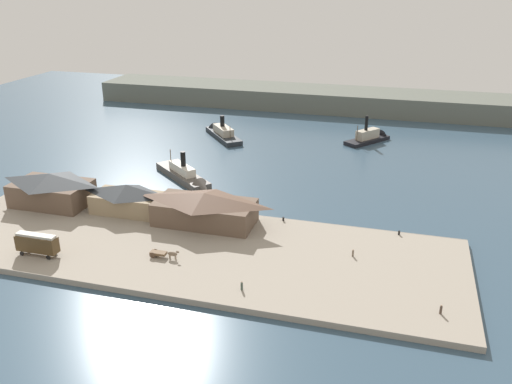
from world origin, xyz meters
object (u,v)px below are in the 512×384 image
Objects in this scene: mooring_post_west at (399,233)px; ferry_approaching_west at (221,132)px; ferry_shed_east_terminal at (127,198)px; pedestrian_by_tram at (441,310)px; ferry_approaching_east at (372,137)px; ferry_moored_east at (187,177)px; ferry_shed_central_terminal at (205,208)px; ferry_shed_customs_shed at (51,189)px; pedestrian_walking_west at (242,286)px; pedestrian_near_cart at (353,253)px; mooring_post_center_west at (283,219)px; street_tram at (37,243)px; horse_cart at (163,253)px.

mooring_post_west is 89.39m from ferry_approaching_west.
pedestrian_by_tram is at bearing -18.49° from ferry_shed_east_terminal.
mooring_post_west is 0.05× the size of ferry_approaching_east.
ferry_shed_central_terminal is at bearing -59.70° from ferry_moored_east.
ferry_shed_east_terminal is at bearing 2.60° from ferry_shed_customs_shed.
ferry_moored_east is at bearing 120.30° from ferry_shed_central_terminal.
pedestrian_walking_west is 0.08× the size of ferry_approaching_west.
ferry_shed_east_terminal is 61.38m from mooring_post_west.
pedestrian_walking_west is at bearing -68.72° from ferry_approaching_west.
ferry_approaching_west reaches higher than pedestrian_by_tram.
pedestrian_walking_west is at bearing -134.90° from pedestrian_near_cart.
ferry_shed_customs_shed is 0.81× the size of ferry_moored_east.
mooring_post_center_west is at bearing 88.87° from pedestrian_walking_west.
pedestrian_by_tram is 1.89× the size of mooring_post_center_west.
ferry_shed_central_terminal reaches higher than mooring_post_west.
ferry_shed_customs_shed is 104.47m from ferry_approaching_east.
ferry_shed_east_terminal is 10.61× the size of pedestrian_near_cart.
ferry_approaching_east is (-11.40, 72.58, -0.27)m from mooring_post_west.
ferry_approaching_east reaches higher than ferry_moored_east.
ferry_approaching_east is at bearing 48.45° from ferry_shed_customs_shed.
mooring_post_center_west is (35.90, 4.80, -2.95)m from ferry_shed_east_terminal.
ferry_moored_east is at bearing 79.49° from ferry_shed_east_terminal.
ferry_approaching_east reaches higher than pedestrian_by_tram.
pedestrian_walking_west is 103.18m from ferry_approaching_east.
mooring_post_west is at bearing 7.66° from ferry_shed_central_terminal.
pedestrian_walking_west is (-33.33, -1.96, 0.01)m from pedestrian_by_tram.
street_tram is 5.03× the size of pedestrian_by_tram.
pedestrian_near_cart is 0.09× the size of ferry_approaching_east.
mooring_post_center_west is 0.04× the size of ferry_moored_east.
ferry_shed_central_terminal is 24.83× the size of mooring_post_center_west.
ferry_shed_east_terminal is 18.10× the size of mooring_post_west.
pedestrian_near_cart is at bearing -11.04° from ferry_shed_central_terminal.
ferry_moored_east is at bearing 160.71° from mooring_post_west.
horse_cart reaches higher than pedestrian_walking_west.
ferry_shed_customs_shed reaches higher than pedestrian_by_tram.
ferry_moored_east is (-14.86, 25.42, -3.43)m from ferry_shed_central_terminal.
street_tram is at bearing -164.81° from pedestrian_near_cart.
pedestrian_near_cart is at bearing -54.73° from ferry_approaching_west.
mooring_post_center_west is at bearing -32.10° from ferry_moored_east.
ferry_shed_east_terminal is 9.57× the size of pedestrian_by_tram.
street_tram is 4.99× the size of pedestrian_walking_west.
street_tram is 51.50m from mooring_post_center_west.
street_tram reaches higher than mooring_post_center_west.
street_tram is 24.82m from horse_cart.
street_tram is 5.57× the size of pedestrian_near_cart.
mooring_post_center_west is (18.77, 22.79, -0.47)m from horse_cart.
ferry_shed_central_terminal is 34.07m from pedestrian_near_cart.
ferry_shed_east_terminal is 0.73× the size of ferry_shed_central_terminal.
ferry_shed_customs_shed reaches higher than pedestrian_walking_west.
ferry_shed_customs_shed is 19.54m from ferry_shed_east_terminal.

